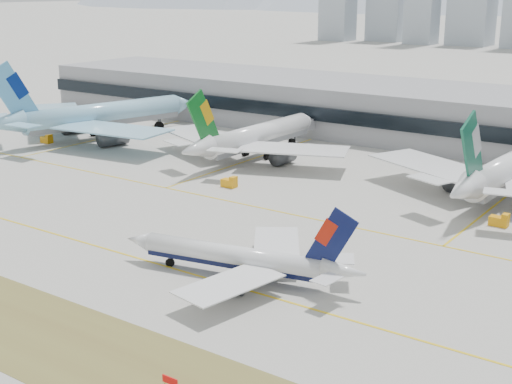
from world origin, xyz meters
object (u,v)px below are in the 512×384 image
Objects in this scene: widebody_korean at (97,117)px; terminal at (433,114)px; widebody_eva at (254,138)px; widebody_cathay at (508,170)px; taxiing_airliner at (241,258)px.

terminal is (81.68, 56.51, 0.84)m from widebody_korean.
widebody_korean is 1.15× the size of widebody_eva.
widebody_korean is at bearing -145.32° from terminal.
widebody_eva is 0.95× the size of widebody_cathay.
terminal is (-15.11, 116.71, 4.18)m from taxiing_airliner.
widebody_cathay is (20.75, 68.87, 2.61)m from taxiing_airliner.
widebody_korean is at bearing -43.13° from taxiing_airliner.
widebody_korean is 117.87m from widebody_cathay.
widebody_cathay reaches higher than widebody_eva.
widebody_cathay is 0.22× the size of terminal.
widebody_cathay is at bearing -118.03° from taxiing_airliner.
taxiing_airliner is 0.65× the size of widebody_cathay.
widebody_korean reaches higher than widebody_cathay.
terminal reaches higher than taxiing_airliner.
taxiing_airliner is 80.10m from widebody_eva.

